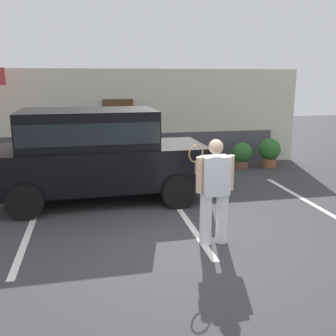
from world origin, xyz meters
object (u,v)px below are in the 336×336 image
Objects in this scene: potted_plant_by_porch at (242,154)px; potted_plant_secondary at (270,151)px; parked_suv at (96,151)px; tennis_player_man at (214,190)px.

potted_plant_secondary is (0.92, 0.02, 0.05)m from potted_plant_by_porch.
parked_suv reaches higher than tennis_player_man.
parked_suv is at bearing -61.65° from tennis_player_man.
potted_plant_secondary is (5.34, 2.37, -0.65)m from parked_suv.
tennis_player_man is at bearing -116.51° from potted_plant_by_porch.
potted_plant_secondary is at bearing 22.55° from parked_suv.
potted_plant_by_porch is (2.57, 5.16, -0.48)m from tennis_player_man.
potted_plant_by_porch is 0.92m from potted_plant_secondary.
tennis_player_man reaches higher than potted_plant_by_porch.
potted_plant_by_porch is at bearing -121.44° from tennis_player_man.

